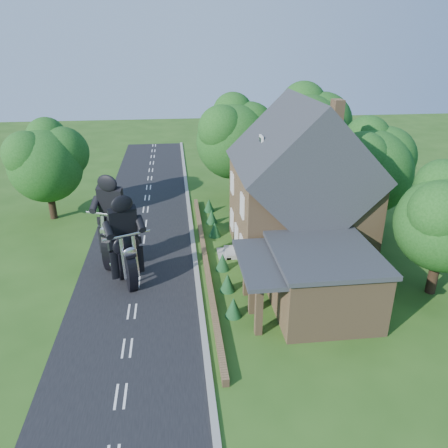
{
  "coord_description": "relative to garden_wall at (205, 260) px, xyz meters",
  "views": [
    {
      "loc": [
        2.59,
        -19.89,
        13.39
      ],
      "look_at": [
        5.47,
        4.69,
        2.8
      ],
      "focal_mm": 35.0,
      "sensor_mm": 36.0,
      "label": 1
    }
  ],
  "objects": [
    {
      "name": "road",
      "position": [
        -4.3,
        -5.0,
        -0.19
      ],
      "size": [
        7.0,
        80.0,
        0.02
      ],
      "primitive_type": "cube",
      "color": "black",
      "rests_on": "ground"
    },
    {
      "name": "ground",
      "position": [
        -4.3,
        -5.0,
        -0.2
      ],
      "size": [
        120.0,
        120.0,
        0.0
      ],
      "primitive_type": "plane",
      "color": "#264E15",
      "rests_on": "ground"
    },
    {
      "name": "motorcycle_follow",
      "position": [
        -5.6,
        0.38,
        0.71
      ],
      "size": [
        1.23,
        1.98,
        1.81
      ],
      "primitive_type": null,
      "rotation": [
        0.0,
        0.0,
        2.73
      ],
      "color": "black",
      "rests_on": "ground"
    },
    {
      "name": "shrub_f",
      "position": [
        1.0,
        9.0,
        0.35
      ],
      "size": [
        0.9,
        0.9,
        1.1
      ],
      "primitive_type": "cone",
      "color": "#123B1B",
      "rests_on": "ground"
    },
    {
      "name": "tree_house_right",
      "position": [
        12.35,
        3.62,
        4.99
      ],
      "size": [
        6.51,
        6.0,
        8.4
      ],
      "color": "black",
      "rests_on": "ground"
    },
    {
      "name": "shrub_a",
      "position": [
        1.0,
        -6.0,
        0.35
      ],
      "size": [
        0.9,
        0.9,
        1.1
      ],
      "primitive_type": "cone",
      "color": "#123B1B",
      "rests_on": "ground"
    },
    {
      "name": "shrub_e",
      "position": [
        1.0,
        6.5,
        0.35
      ],
      "size": [
        0.9,
        0.9,
        1.1
      ],
      "primitive_type": "cone",
      "color": "#123B1B",
      "rests_on": "ground"
    },
    {
      "name": "annex",
      "position": [
        5.57,
        -5.8,
        1.57
      ],
      "size": [
        7.05,
        5.94,
        3.44
      ],
      "color": "brown",
      "rests_on": "ground"
    },
    {
      "name": "shrub_d",
      "position": [
        1.0,
        4.0,
        0.35
      ],
      "size": [
        0.9,
        0.9,
        1.1
      ],
      "primitive_type": "cone",
      "color": "#123B1B",
      "rests_on": "ground"
    },
    {
      "name": "garden_wall",
      "position": [
        0.0,
        0.0,
        0.0
      ],
      "size": [
        0.3,
        22.0,
        0.4
      ],
      "primitive_type": "cube",
      "color": "brown",
      "rests_on": "ground"
    },
    {
      "name": "motorcycle_lead",
      "position": [
        -4.69,
        -2.24,
        0.64
      ],
      "size": [
        1.14,
        1.84,
        1.69
      ],
      "primitive_type": null,
      "rotation": [
        0.0,
        0.0,
        3.55
      ],
      "color": "black",
      "rests_on": "ground"
    },
    {
      "name": "tree_behind_house",
      "position": [
        9.88,
        11.14,
        6.03
      ],
      "size": [
        7.81,
        7.2,
        10.08
      ],
      "color": "black",
      "rests_on": "ground"
    },
    {
      "name": "tree_behind_left",
      "position": [
        3.86,
        12.13,
        5.53
      ],
      "size": [
        6.94,
        6.4,
        9.16
      ],
      "color": "black",
      "rests_on": "ground"
    },
    {
      "name": "kerb",
      "position": [
        -0.65,
        -5.0,
        -0.14
      ],
      "size": [
        0.3,
        80.0,
        0.12
      ],
      "primitive_type": "cube",
      "color": "gray",
      "rests_on": "ground"
    },
    {
      "name": "tree_far_road",
      "position": [
        -11.16,
        9.11,
        4.64
      ],
      "size": [
        6.08,
        5.6,
        7.84
      ],
      "color": "black",
      "rests_on": "ground"
    },
    {
      "name": "shrub_c",
      "position": [
        1.0,
        -1.0,
        0.35
      ],
      "size": [
        0.9,
        0.9,
        1.1
      ],
      "primitive_type": "cone",
      "color": "#123B1B",
      "rests_on": "ground"
    },
    {
      "name": "house",
      "position": [
        6.19,
        1.0,
        4.14
      ],
      "size": [
        9.54,
        8.64,
        10.24
      ],
      "color": "brown",
      "rests_on": "ground"
    },
    {
      "name": "shrub_b",
      "position": [
        1.0,
        -3.5,
        0.35
      ],
      "size": [
        0.9,
        0.9,
        1.1
      ],
      "primitive_type": "cone",
      "color": "#123B1B",
      "rests_on": "ground"
    }
  ]
}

